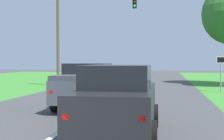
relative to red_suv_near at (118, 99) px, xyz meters
The scene contains 6 objects.
ground_plane 7.89m from the red_suv_near, 102.92° to the left, with size 120.00×120.00×0.00m, color #424244.
red_suv_near is the anchor object (origin of this frame).
pickup_truck_lead 5.70m from the red_suv_near, 111.75° to the left, with size 2.31×5.49×1.99m.
traffic_light 18.51m from the red_suv_near, 108.74° to the left, with size 7.24×0.40×7.93m.
keep_moving_sign 14.93m from the red_suv_near, 70.49° to the left, with size 0.60×0.09×2.54m.
crossing_suv_far 21.19m from the red_suv_near, 104.72° to the left, with size 4.80×2.13×1.82m.
Camera 1 is at (3.10, -4.62, 2.08)m, focal length 52.31 mm.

